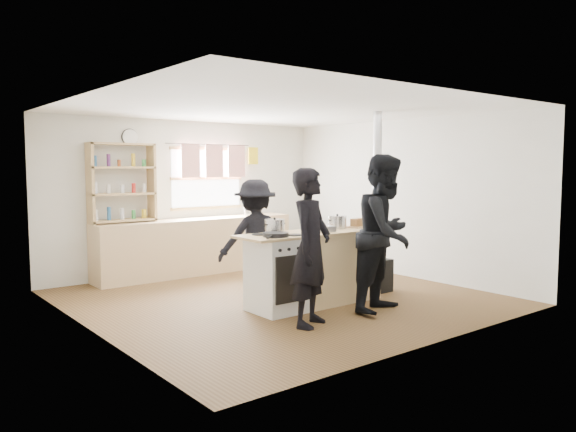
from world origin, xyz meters
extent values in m
cube|color=brown|center=(0.00, 0.00, -0.01)|extent=(5.00, 5.00, 0.01)
cube|color=tan|center=(0.00, 2.22, 0.45)|extent=(3.40, 0.55, 0.90)
cube|color=tan|center=(-1.20, 2.34, 0.94)|extent=(1.00, 0.28, 0.03)
cube|color=tan|center=(-1.20, 2.34, 1.33)|extent=(1.00, 0.28, 0.03)
cube|color=tan|center=(-1.20, 2.34, 1.74)|extent=(1.00, 0.28, 0.03)
cube|color=tan|center=(-1.20, 2.34, 2.08)|extent=(1.00, 0.28, 0.03)
cube|color=tan|center=(-1.68, 2.34, 1.50)|extent=(0.04, 0.28, 1.20)
cube|color=tan|center=(-0.72, 2.34, 1.50)|extent=(0.04, 0.28, 1.20)
cylinder|color=silver|center=(0.97, 2.22, 1.03)|extent=(0.10, 0.10, 0.26)
cube|color=white|center=(-0.45, -0.55, 0.45)|extent=(0.60, 0.60, 0.90)
cube|color=#D3B67F|center=(0.45, -0.55, 0.45)|extent=(1.20, 0.60, 0.90)
cube|color=tan|center=(0.00, -0.55, 0.92)|extent=(1.84, 0.64, 0.03)
cylinder|color=black|center=(-0.56, -0.67, 0.96)|extent=(0.42, 0.42, 0.05)
cylinder|color=#30521C|center=(-0.56, -0.67, 0.97)|extent=(0.27, 0.27, 0.02)
cube|color=silver|center=(0.20, -0.60, 0.97)|extent=(0.38, 0.32, 0.07)
cube|color=brown|center=(0.20, -0.60, 0.99)|extent=(0.32, 0.27, 0.02)
cylinder|color=#B6B6B9|center=(-0.38, -0.40, 1.01)|extent=(0.24, 0.24, 0.16)
cylinder|color=#B6B6B9|center=(-0.38, -0.40, 1.10)|extent=(0.25, 0.25, 0.01)
sphere|color=black|center=(-0.38, -0.40, 1.11)|extent=(0.03, 0.03, 0.03)
cylinder|color=silver|center=(0.62, -0.45, 1.01)|extent=(0.25, 0.25, 0.16)
cylinder|color=silver|center=(0.62, -0.45, 1.09)|extent=(0.25, 0.25, 0.01)
sphere|color=black|center=(0.62, -0.45, 1.11)|extent=(0.03, 0.03, 0.03)
cube|color=tan|center=(0.92, -0.55, 0.94)|extent=(0.31, 0.24, 0.02)
cube|color=olive|center=(0.92, -0.55, 1.00)|extent=(0.23, 0.14, 0.10)
cube|color=black|center=(1.30, -0.53, 0.23)|extent=(0.35, 0.35, 0.46)
cylinder|color=#ADADB2|center=(1.30, -0.53, 1.48)|extent=(0.12, 0.12, 2.04)
imported|color=black|center=(-0.53, -1.25, 0.87)|extent=(0.75, 0.66, 1.73)
imported|color=black|center=(0.59, -1.33, 0.95)|extent=(1.09, 0.95, 1.89)
imported|color=black|center=(-0.19, 0.28, 0.79)|extent=(1.13, 0.81, 1.58)
camera|label=1|loc=(-4.48, -5.86, 1.74)|focal=35.00mm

